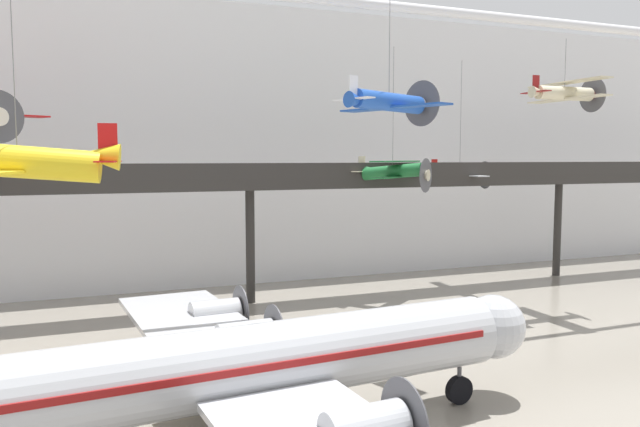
{
  "coord_description": "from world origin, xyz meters",
  "views": [
    {
      "loc": [
        -12.81,
        -16.65,
        11.28
      ],
      "look_at": [
        -1.92,
        10.43,
        8.64
      ],
      "focal_mm": 35.0,
      "sensor_mm": 36.0,
      "label": 1
    }
  ],
  "objects_px": {
    "suspended_plane_blue_trainer": "(389,102)",
    "suspended_plane_yellow_lowwing": "(18,162)",
    "airliner_silver_main": "(232,369)",
    "suspended_plane_silver_racer": "(460,172)",
    "suspended_plane_cream_biplane": "(565,93)",
    "suspended_plane_green_biplane": "(393,171)"
  },
  "relations": [
    {
      "from": "suspended_plane_yellow_lowwing",
      "to": "suspended_plane_blue_trainer",
      "type": "height_order",
      "value": "suspended_plane_blue_trainer"
    },
    {
      "from": "suspended_plane_yellow_lowwing",
      "to": "suspended_plane_cream_biplane",
      "type": "bearing_deg",
      "value": -158.87
    },
    {
      "from": "suspended_plane_blue_trainer",
      "to": "airliner_silver_main",
      "type": "bearing_deg",
      "value": -163.31
    },
    {
      "from": "suspended_plane_blue_trainer",
      "to": "suspended_plane_cream_biplane",
      "type": "xyz_separation_m",
      "value": [
        17.32,
        5.66,
        1.7
      ]
    },
    {
      "from": "suspended_plane_green_biplane",
      "to": "suspended_plane_cream_biplane",
      "type": "height_order",
      "value": "suspended_plane_cream_biplane"
    },
    {
      "from": "suspended_plane_blue_trainer",
      "to": "suspended_plane_silver_racer",
      "type": "bearing_deg",
      "value": 27.13
    },
    {
      "from": "suspended_plane_yellow_lowwing",
      "to": "suspended_plane_blue_trainer",
      "type": "relative_size",
      "value": 1.46
    },
    {
      "from": "airliner_silver_main",
      "to": "suspended_plane_blue_trainer",
      "type": "distance_m",
      "value": 16.93
    },
    {
      "from": "airliner_silver_main",
      "to": "suspended_plane_green_biplane",
      "type": "height_order",
      "value": "suspended_plane_green_biplane"
    },
    {
      "from": "suspended_plane_yellow_lowwing",
      "to": "suspended_plane_silver_racer",
      "type": "relative_size",
      "value": 0.95
    },
    {
      "from": "suspended_plane_yellow_lowwing",
      "to": "suspended_plane_silver_racer",
      "type": "xyz_separation_m",
      "value": [
        33.42,
        17.55,
        -1.1
      ]
    },
    {
      "from": "suspended_plane_green_biplane",
      "to": "suspended_plane_blue_trainer",
      "type": "bearing_deg",
      "value": -68.11
    },
    {
      "from": "suspended_plane_green_biplane",
      "to": "suspended_plane_blue_trainer",
      "type": "height_order",
      "value": "suspended_plane_blue_trainer"
    },
    {
      "from": "suspended_plane_blue_trainer",
      "to": "suspended_plane_yellow_lowwing",
      "type": "bearing_deg",
      "value": 167.19
    },
    {
      "from": "airliner_silver_main",
      "to": "suspended_plane_yellow_lowwing",
      "type": "bearing_deg",
      "value": 138.2
    },
    {
      "from": "airliner_silver_main",
      "to": "suspended_plane_green_biplane",
      "type": "xyz_separation_m",
      "value": [
        17.44,
        19.52,
        6.92
      ]
    },
    {
      "from": "suspended_plane_silver_racer",
      "to": "suspended_plane_blue_trainer",
      "type": "relative_size",
      "value": 1.53
    },
    {
      "from": "suspended_plane_silver_racer",
      "to": "suspended_plane_green_biplane",
      "type": "xyz_separation_m",
      "value": [
        -8.59,
        -3.71,
        0.25
      ]
    },
    {
      "from": "airliner_silver_main",
      "to": "suspended_plane_cream_biplane",
      "type": "bearing_deg",
      "value": 20.9
    },
    {
      "from": "airliner_silver_main",
      "to": "suspended_plane_blue_trainer",
      "type": "xyz_separation_m",
      "value": [
        10.59,
        7.46,
        10.9
      ]
    },
    {
      "from": "suspended_plane_cream_biplane",
      "to": "suspended_plane_blue_trainer",
      "type": "bearing_deg",
      "value": -162.01
    },
    {
      "from": "suspended_plane_silver_racer",
      "to": "suspended_plane_cream_biplane",
      "type": "xyz_separation_m",
      "value": [
        1.88,
        -10.11,
        5.93
      ]
    }
  ]
}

